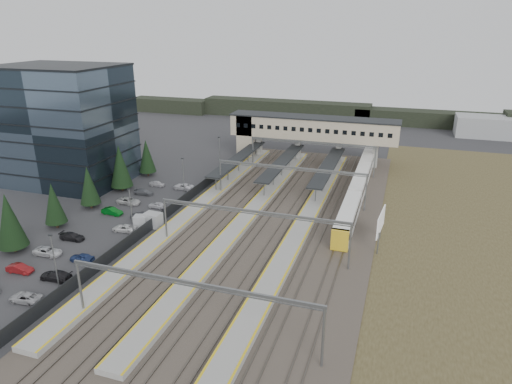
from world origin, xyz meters
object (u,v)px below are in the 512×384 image
(billboard, at_px, (381,223))
(relay_cabin_far, at_px, (141,221))
(train, at_px, (360,184))
(office_building, at_px, (64,125))
(footbridge, at_px, (301,129))
(relay_cabin_near, at_px, (153,220))

(billboard, bearing_deg, relay_cabin_far, -172.18)
(relay_cabin_far, relative_size, train, 0.05)
(relay_cabin_far, bearing_deg, train, 40.65)
(office_building, distance_m, footbridge, 53.18)
(relay_cabin_far, relative_size, footbridge, 0.06)
(office_building, height_order, relay_cabin_near, office_building)
(footbridge, bearing_deg, train, -48.33)
(office_building, bearing_deg, billboard, -9.72)
(train, bearing_deg, footbridge, 131.67)
(footbridge, xyz_separation_m, train, (16.30, -18.31, -6.07))
(relay_cabin_far, bearing_deg, relay_cabin_near, 26.43)
(relay_cabin_near, height_order, footbridge, footbridge)
(footbridge, bearing_deg, office_building, -145.53)
(relay_cabin_far, xyz_separation_m, footbridge, (16.49, 46.47, 6.92))
(footbridge, distance_m, train, 25.25)
(office_building, height_order, billboard, office_building)
(office_building, relative_size, footbridge, 0.60)
(relay_cabin_far, distance_m, footbridge, 49.79)
(relay_cabin_near, height_order, billboard, billboard)
(relay_cabin_near, xyz_separation_m, relay_cabin_far, (-1.78, -0.89, -0.17))
(train, xyz_separation_m, billboard, (5.46, -22.90, 2.01))
(office_building, relative_size, billboard, 3.70)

